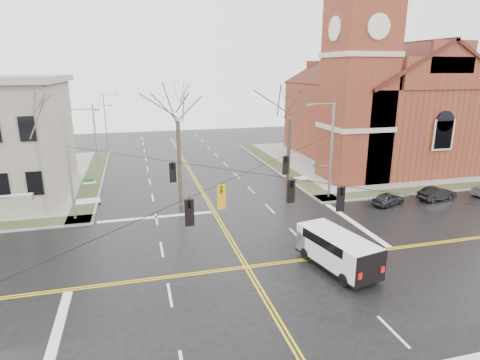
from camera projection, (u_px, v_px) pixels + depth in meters
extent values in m
plane|color=black|center=(247.00, 267.00, 25.32)|extent=(120.00, 120.00, 0.00)
cube|color=gray|center=(373.00, 160.00, 54.76)|extent=(30.00, 30.00, 0.15)
cube|color=#343E22|center=(278.00, 165.00, 51.33)|extent=(2.00, 30.00, 0.02)
cube|color=#343E22|center=(447.00, 187.00, 41.88)|extent=(30.00, 2.00, 0.02)
cube|color=#343E22|center=(93.00, 177.00, 45.79)|extent=(2.00, 30.00, 0.02)
cube|color=gold|center=(245.00, 267.00, 25.29)|extent=(0.12, 100.00, 0.01)
cube|color=gold|center=(248.00, 267.00, 25.34)|extent=(0.12, 100.00, 0.01)
cube|color=gold|center=(247.00, 268.00, 25.20)|extent=(100.00, 0.12, 0.01)
cube|color=gold|center=(246.00, 266.00, 25.43)|extent=(100.00, 0.12, 0.01)
cube|color=silver|center=(156.00, 217.00, 33.86)|extent=(9.50, 0.50, 0.01)
cube|color=silver|center=(53.00, 346.00, 18.06)|extent=(0.50, 9.50, 0.01)
cube|color=silver|center=(354.00, 223.00, 32.57)|extent=(0.50, 9.50, 0.01)
cube|color=brown|center=(357.00, 89.00, 42.67)|extent=(6.00, 6.00, 20.00)
cylinder|color=silver|center=(379.00, 26.00, 38.23)|extent=(2.40, 0.15, 2.40)
cylinder|color=silver|center=(335.00, 29.00, 40.32)|extent=(0.15, 2.40, 2.40)
cube|color=brown|center=(378.00, 123.00, 54.62)|extent=(18.00, 24.00, 10.00)
cube|color=brown|center=(337.00, 155.00, 47.51)|extent=(2.00, 5.00, 4.40)
cylinder|color=gray|center=(331.00, 151.00, 37.62)|extent=(0.20, 0.20, 9.00)
cylinder|color=gray|center=(325.00, 165.00, 37.84)|extent=(1.20, 0.06, 0.06)
cube|color=#116320|center=(318.00, 166.00, 37.66)|extent=(0.90, 0.04, 0.25)
cylinder|color=gray|center=(322.00, 104.00, 36.15)|extent=(2.40, 0.08, 0.08)
cube|color=gray|center=(310.00, 105.00, 35.87)|extent=(0.50, 0.22, 0.15)
cylinder|color=gray|center=(69.00, 166.00, 31.94)|extent=(0.20, 0.20, 9.00)
cylinder|color=gray|center=(79.00, 181.00, 32.45)|extent=(1.20, 0.06, 0.06)
cube|color=#116320|center=(88.00, 181.00, 32.62)|extent=(0.90, 0.04, 0.25)
cylinder|color=gray|center=(79.00, 109.00, 31.06)|extent=(2.40, 0.08, 0.08)
cube|color=gray|center=(96.00, 110.00, 31.37)|extent=(0.50, 0.22, 0.15)
cube|color=gray|center=(22.00, 197.00, 9.95)|extent=(0.50, 0.22, 0.15)
cylinder|color=black|center=(247.00, 172.00, 23.66)|extent=(23.02, 23.02, 0.03)
cylinder|color=black|center=(247.00, 172.00, 23.66)|extent=(23.02, 23.02, 0.03)
imported|color=black|center=(189.00, 213.00, 19.14)|extent=(0.21, 0.26, 1.30)
imported|color=black|center=(286.00, 165.00, 28.57)|extent=(0.21, 0.26, 1.30)
imported|color=#D99A0C|center=(221.00, 197.00, 21.50)|extent=(0.21, 0.26, 1.30)
imported|color=black|center=(173.00, 172.00, 26.60)|extent=(0.21, 0.26, 1.30)
imported|color=black|center=(341.00, 199.00, 21.12)|extent=(0.21, 0.26, 1.30)
imported|color=black|center=(291.00, 191.00, 22.49)|extent=(0.21, 0.26, 1.30)
cylinder|color=gray|center=(96.00, 139.00, 47.63)|extent=(0.16, 0.16, 8.00)
cylinder|color=gray|center=(101.00, 105.00, 46.83)|extent=(2.00, 0.07, 0.07)
cube|color=gray|center=(110.00, 105.00, 47.09)|extent=(0.45, 0.20, 0.13)
cylinder|color=gray|center=(105.00, 119.00, 66.26)|extent=(0.16, 0.16, 8.00)
cylinder|color=gray|center=(109.00, 95.00, 65.46)|extent=(2.00, 0.07, 0.07)
cube|color=gray|center=(116.00, 95.00, 65.72)|extent=(0.45, 0.20, 0.13)
cube|color=white|center=(337.00, 249.00, 24.85)|extent=(3.35, 6.05, 1.83)
cube|color=white|center=(314.00, 239.00, 26.96)|extent=(2.36, 1.41, 1.29)
cube|color=black|center=(311.00, 229.00, 27.13)|extent=(1.98, 0.54, 0.86)
cube|color=black|center=(336.00, 239.00, 24.88)|extent=(2.99, 4.26, 0.59)
cube|color=#B70C0A|center=(360.00, 276.00, 22.04)|extent=(0.27, 0.13, 0.37)
cube|color=#B70C0A|center=(383.00, 270.00, 22.77)|extent=(0.27, 0.13, 0.37)
cube|color=black|center=(336.00, 263.00, 25.10)|extent=(3.41, 6.11, 0.11)
cylinder|color=black|center=(306.00, 254.00, 26.28)|extent=(0.44, 0.82, 0.78)
cylinder|color=black|center=(330.00, 248.00, 27.14)|extent=(0.44, 0.82, 0.78)
cylinder|color=black|center=(345.00, 280.00, 23.04)|extent=(0.44, 0.82, 0.78)
cylinder|color=black|center=(370.00, 272.00, 23.90)|extent=(0.44, 0.82, 0.78)
imported|color=black|center=(388.00, 199.00, 36.75)|extent=(3.71, 2.46, 1.17)
imported|color=black|center=(437.00, 194.00, 38.15)|extent=(4.01, 1.92, 1.27)
cylinder|color=#3A2F25|center=(44.00, 175.00, 33.31)|extent=(0.36, 0.36, 6.81)
cylinder|color=#3A2F25|center=(179.00, 163.00, 35.99)|extent=(0.36, 0.36, 7.53)
cylinder|color=#3A2F25|center=(288.00, 157.00, 39.09)|extent=(0.36, 0.36, 7.35)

